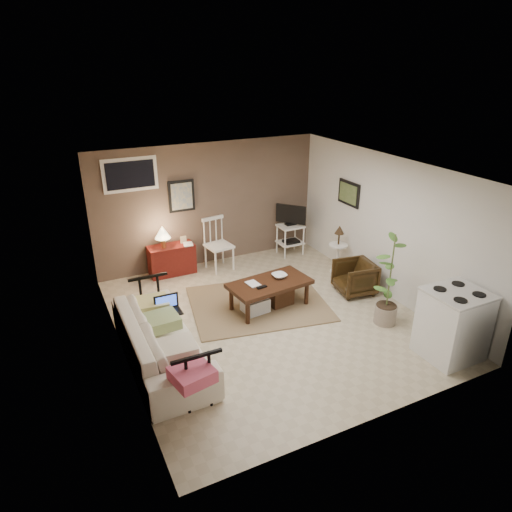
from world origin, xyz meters
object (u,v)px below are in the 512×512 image
stove (453,324)px  spindle_chair (218,246)px  sofa (161,332)px  coffee_table (269,293)px  potted_plant (390,277)px  tv_stand (291,229)px  armchair (355,276)px  red_console (171,257)px  side_table (338,244)px

stove → spindle_chair: bearing=114.1°
sofa → spindle_chair: size_ratio=2.25×
coffee_table → stove: 2.81m
coffee_table → spindle_chair: size_ratio=1.37×
spindle_chair → potted_plant: bearing=-62.3°
tv_stand → armchair: (0.15, -2.00, -0.25)m
spindle_chair → potted_plant: (1.59, -3.02, 0.32)m
spindle_chair → armchair: spindle_chair is taller
sofa → coffee_table: bearing=-72.2°
sofa → stove: 3.97m
armchair → coffee_table: bearing=-87.9°
red_console → potted_plant: (2.49, -3.20, 0.46)m
armchair → spindle_chair: bearing=-129.7°
coffee_table → tv_stand: (1.46, 1.82, 0.29)m
coffee_table → sofa: 2.08m
sofa → red_console: 2.77m
tv_stand → stove: bearing=-87.3°
red_console → coffee_table: bearing=-61.7°
sofa → tv_stand: (3.43, 2.45, 0.12)m
red_console → side_table: red_console is taller
coffee_table → sofa: (-1.97, -0.63, 0.17)m
sofa → red_console: (0.90, 2.62, -0.10)m
coffee_table → stove: size_ratio=1.40×
red_console → tv_stand: 2.54m
sofa → red_console: bearing=-19.1°
coffee_table → potted_plant: potted_plant is taller
sofa → potted_plant: 3.46m
red_console → armchair: (2.67, -2.17, -0.03)m
red_console → spindle_chair: (0.90, -0.18, 0.13)m
spindle_chair → side_table: 2.30m
sofa → red_console: red_console is taller
armchair → potted_plant: (-0.18, -1.03, 0.48)m
tv_stand → sofa: bearing=-144.5°
side_table → armchair: side_table is taller
side_table → armchair: 0.90m
sofa → side_table: side_table is taller
spindle_chair → coffee_table: bearing=-84.7°
sofa → spindle_chair: spindle_chair is taller
red_console → stove: stove is taller
red_console → tv_stand: size_ratio=0.93×
tv_stand → potted_plant: bearing=-90.7°
coffee_table → potted_plant: (1.42, -1.21, 0.52)m
tv_stand → side_table: bearing=-72.7°
stove → tv_stand: bearing=92.7°
tv_stand → armchair: bearing=-85.7°
potted_plant → tv_stand: bearing=89.3°
coffee_table → red_console: 2.25m
red_console → spindle_chair: size_ratio=0.98×
coffee_table → spindle_chair: bearing=95.3°
side_table → stove: 2.91m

